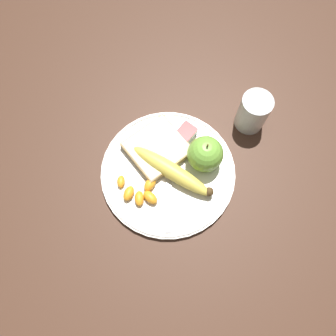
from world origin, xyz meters
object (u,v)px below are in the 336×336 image
plate (168,172)px  fork (169,176)px  jam_packet (186,133)px  bread_slice (157,148)px  juice_glass (253,113)px  banana (173,170)px  apple (205,154)px

plate → fork: (-0.01, -0.01, 0.01)m
fork → jam_packet: 0.10m
plate → bread_slice: bearing=64.9°
plate → jam_packet: 0.09m
juice_glass → banana: size_ratio=0.46×
banana → bread_slice: 0.06m
juice_glass → bread_slice: 0.22m
apple → bread_slice: size_ratio=0.61×
plate → juice_glass: juice_glass is taller
banana → fork: bearing=173.1°
plate → jam_packet: jam_packet is taller
juice_glass → apple: 0.15m
plate → bread_slice: size_ratio=2.08×
plate → jam_packet: bearing=14.4°
bread_slice → jam_packet: same height
plate → bread_slice: (0.02, 0.05, 0.02)m
plate → bread_slice: bread_slice is taller
fork → jam_packet: size_ratio=4.00×
plate → jam_packet: size_ratio=6.78×
juice_glass → bread_slice: bearing=149.5°
bread_slice → plate: bearing=-115.1°
fork → bread_slice: bearing=23.1°
apple → juice_glass: bearing=-7.9°
apple → plate: bearing=146.9°
apple → fork: (-0.07, 0.03, -0.04)m
jam_packet → banana: bearing=-159.0°
juice_glass → jam_packet: bearing=144.7°
apple → jam_packet: (0.02, 0.07, -0.03)m
plate → apple: size_ratio=3.40×
bread_slice → fork: (-0.03, -0.06, -0.01)m
apple → jam_packet: size_ratio=1.99×
banana → bread_slice: banana is taller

